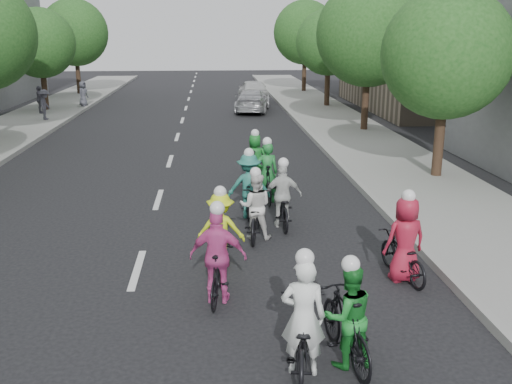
{
  "coord_description": "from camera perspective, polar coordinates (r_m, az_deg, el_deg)",
  "views": [
    {
      "loc": [
        1.56,
        -10.82,
        4.66
      ],
      "look_at": [
        2.58,
        2.05,
        1.0
      ],
      "focal_mm": 40.0,
      "sensor_mm": 36.0,
      "label": 1
    }
  ],
  "objects": [
    {
      "name": "curb_right",
      "position": [
        21.78,
        7.5,
        3.59
      ],
      "size": [
        0.18,
        80.0,
        0.18
      ],
      "primitive_type": "cube",
      "color": "#999993",
      "rests_on": "ground"
    },
    {
      "name": "cyclist_2",
      "position": [
        11.79,
        -3.54,
        -4.3
      ],
      "size": [
        1.05,
        1.64,
        1.67
      ],
      "rotation": [
        0.0,
        0.0,
        3.0
      ],
      "color": "black",
      "rests_on": "ground"
    },
    {
      "name": "spectator_2",
      "position": [
        37.22,
        -16.91,
        9.39
      ],
      "size": [
        0.73,
        0.87,
        1.52
      ],
      "primitive_type": "imported",
      "rotation": [
        0.0,
        0.0,
        1.17
      ],
      "color": "#4B4D58",
      "rests_on": "sidewalk_left"
    },
    {
      "name": "cyclist_1",
      "position": [
        8.47,
        9.07,
        -12.71
      ],
      "size": [
        0.83,
        1.88,
        1.69
      ],
      "rotation": [
        0.0,
        0.0,
        3.3
      ],
      "color": "black",
      "rests_on": "ground"
    },
    {
      "name": "cyclist_8",
      "position": [
        14.01,
        2.67,
        -1.05
      ],
      "size": [
        0.93,
        1.85,
        1.74
      ],
      "rotation": [
        0.0,
        0.0,
        3.14
      ],
      "color": "black",
      "rests_on": "ground"
    },
    {
      "name": "curb_left",
      "position": [
        22.63,
        -24.08,
        2.79
      ],
      "size": [
        0.18,
        80.0,
        0.18
      ],
      "primitive_type": "cube",
      "color": "#999993",
      "rests_on": "ground"
    },
    {
      "name": "tree_r_0",
      "position": [
        18.88,
        18.53,
        12.93
      ],
      "size": [
        4.0,
        4.0,
        5.97
      ],
      "color": "black",
      "rests_on": "ground"
    },
    {
      "name": "cyclist_7",
      "position": [
        14.62,
        -0.71,
        0.19
      ],
      "size": [
        1.14,
        1.52,
        1.83
      ],
      "rotation": [
        0.0,
        0.0,
        3.05
      ],
      "color": "black",
      "rests_on": "ground"
    },
    {
      "name": "cyclist_9",
      "position": [
        17.96,
        -0.11,
        2.93
      ],
      "size": [
        0.85,
        1.9,
        1.73
      ],
      "rotation": [
        0.0,
        0.0,
        2.95
      ],
      "color": "black",
      "rests_on": "ground"
    },
    {
      "name": "sidewalk_right",
      "position": [
        22.27,
        12.42,
        3.58
      ],
      "size": [
        4.0,
        80.0,
        0.15
      ],
      "primitive_type": "cube",
      "color": "gray",
      "rests_on": "ground"
    },
    {
      "name": "tree_r_3",
      "position": [
        45.01,
        4.93,
        15.6
      ],
      "size": [
        4.8,
        4.8,
        6.93
      ],
      "color": "black",
      "rests_on": "ground"
    },
    {
      "name": "cyclist_6",
      "position": [
        13.22,
        -0.07,
        -2.04
      ],
      "size": [
        0.96,
        2.0,
        1.7
      ],
      "rotation": [
        0.0,
        0.0,
        2.99
      ],
      "color": "black",
      "rests_on": "ground"
    },
    {
      "name": "tree_l_4",
      "position": [
        36.17,
        -20.79,
        13.75
      ],
      "size": [
        4.0,
        4.0,
        5.97
      ],
      "color": "black",
      "rests_on": "ground"
    },
    {
      "name": "spectator_0",
      "position": [
        32.08,
        -20.35,
        8.19
      ],
      "size": [
        0.59,
        1.02,
        1.57
      ],
      "primitive_type": "imported",
      "rotation": [
        0.0,
        0.0,
        1.57
      ],
      "color": "#4B4956",
      "rests_on": "sidewalk_left"
    },
    {
      "name": "follow_car_trail",
      "position": [
        38.82,
        -0.28,
        10.1
      ],
      "size": [
        1.92,
        4.58,
        1.55
      ],
      "primitive_type": "imported",
      "rotation": [
        0.0,
        0.0,
        3.16
      ],
      "color": "silver",
      "rests_on": "ground"
    },
    {
      "name": "cyclist_5",
      "position": [
        15.97,
        1.08,
        1.3
      ],
      "size": [
        0.64,
        1.86,
        1.86
      ],
      "rotation": [
        0.0,
        0.0,
        3.17
      ],
      "color": "black",
      "rests_on": "ground"
    },
    {
      "name": "tree_r_2",
      "position": [
        36.16,
        7.28,
        14.62
      ],
      "size": [
        4.0,
        4.0,
        5.97
      ],
      "color": "black",
      "rests_on": "ground"
    },
    {
      "name": "tree_l_5",
      "position": [
        44.89,
        -17.69,
        14.95
      ],
      "size": [
        4.8,
        4.8,
        6.93
      ],
      "color": "black",
      "rests_on": "ground"
    },
    {
      "name": "bldg_se",
      "position": [
        37.7,
        18.58,
        14.05
      ],
      "size": [
        10.0,
        14.0,
        8.0
      ],
      "primitive_type": "cube",
      "color": "gray",
      "rests_on": "ground"
    },
    {
      "name": "tree_r_1",
      "position": [
        27.39,
        11.21,
        15.25
      ],
      "size": [
        4.8,
        4.8,
        6.93
      ],
      "color": "black",
      "rests_on": "ground"
    },
    {
      "name": "cyclist_4",
      "position": [
        11.36,
        14.55,
        -5.47
      ],
      "size": [
        0.9,
        1.77,
        1.83
      ],
      "rotation": [
        0.0,
        0.0,
        3.33
      ],
      "color": "black",
      "rests_on": "ground"
    },
    {
      "name": "spectator_1",
      "position": [
        34.64,
        -20.81,
        8.62
      ],
      "size": [
        0.68,
        0.97,
        1.53
      ],
      "primitive_type": "imported",
      "rotation": [
        0.0,
        0.0,
        1.95
      ],
      "color": "#545260",
      "rests_on": "sidewalk_left"
    },
    {
      "name": "cyclist_0",
      "position": [
        8.25,
        4.63,
        -13.71
      ],
      "size": [
        0.93,
        1.91,
        1.87
      ],
      "rotation": [
        0.0,
        0.0,
        2.97
      ],
      "color": "black",
      "rests_on": "ground"
    },
    {
      "name": "follow_car_lead",
      "position": [
        34.19,
        -0.34,
        9.11
      ],
      "size": [
        2.54,
        4.74,
        1.31
      ],
      "primitive_type": "imported",
      "rotation": [
        0.0,
        0.0,
        2.98
      ],
      "color": "#B8B9BD",
      "rests_on": "ground"
    },
    {
      "name": "ground",
      "position": [
        11.89,
        -11.79,
        -7.62
      ],
      "size": [
        120.0,
        120.0,
        0.0
      ],
      "primitive_type": "plane",
      "color": "black",
      "rests_on": "ground"
    },
    {
      "name": "cyclist_3",
      "position": [
        10.15,
        -3.79,
        -7.24
      ],
      "size": [
        1.07,
        1.64,
        1.87
      ],
      "rotation": [
        0.0,
        0.0,
        2.97
      ],
      "color": "black",
      "rests_on": "ground"
    }
  ]
}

